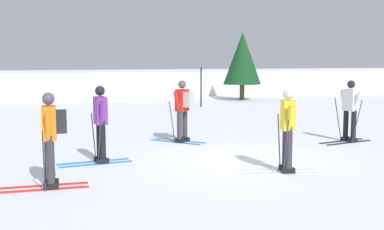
{
  "coord_description": "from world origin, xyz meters",
  "views": [
    {
      "loc": [
        -4.16,
        -9.73,
        2.29
      ],
      "look_at": [
        -0.63,
        1.49,
        0.9
      ],
      "focal_mm": 44.44,
      "sensor_mm": 36.0,
      "label": 1
    }
  ],
  "objects_px": {
    "skier_white": "(350,109)",
    "conifer_far_left": "(242,58)",
    "skier_orange": "(51,135)",
    "trail_marker_pole": "(201,87)",
    "skier_red": "(183,108)",
    "skier_yellow": "(287,128)",
    "skier_purple": "(100,122)"
  },
  "relations": [
    {
      "from": "skier_orange",
      "to": "skier_white",
      "type": "bearing_deg",
      "value": 17.13
    },
    {
      "from": "skier_white",
      "to": "skier_orange",
      "type": "bearing_deg",
      "value": -162.87
    },
    {
      "from": "skier_white",
      "to": "skier_purple",
      "type": "relative_size",
      "value": 1.0
    },
    {
      "from": "skier_orange",
      "to": "trail_marker_pole",
      "type": "xyz_separation_m",
      "value": [
        7.13,
        12.88,
        -0.01
      ]
    },
    {
      "from": "skier_orange",
      "to": "skier_white",
      "type": "height_order",
      "value": "same"
    },
    {
      "from": "skier_orange",
      "to": "skier_red",
      "type": "distance_m",
      "value": 5.17
    },
    {
      "from": "skier_red",
      "to": "skier_purple",
      "type": "distance_m",
      "value": 3.16
    },
    {
      "from": "skier_red",
      "to": "skier_yellow",
      "type": "xyz_separation_m",
      "value": [
        1.02,
        -3.99,
        -0.04
      ]
    },
    {
      "from": "skier_yellow",
      "to": "trail_marker_pole",
      "type": "distance_m",
      "value": 13.35
    },
    {
      "from": "skier_white",
      "to": "skier_yellow",
      "type": "bearing_deg",
      "value": -141.85
    },
    {
      "from": "conifer_far_left",
      "to": "skier_purple",
      "type": "bearing_deg",
      "value": -124.03
    },
    {
      "from": "skier_orange",
      "to": "skier_yellow",
      "type": "height_order",
      "value": "same"
    },
    {
      "from": "conifer_far_left",
      "to": "skier_orange",
      "type": "bearing_deg",
      "value": -123.66
    },
    {
      "from": "skier_red",
      "to": "skier_white",
      "type": "bearing_deg",
      "value": -16.55
    },
    {
      "from": "skier_orange",
      "to": "conifer_far_left",
      "type": "height_order",
      "value": "conifer_far_left"
    },
    {
      "from": "skier_purple",
      "to": "conifer_far_left",
      "type": "bearing_deg",
      "value": 55.97
    },
    {
      "from": "skier_orange",
      "to": "skier_purple",
      "type": "relative_size",
      "value": 1.0
    },
    {
      "from": "skier_red",
      "to": "skier_yellow",
      "type": "relative_size",
      "value": 1.0
    },
    {
      "from": "skier_yellow",
      "to": "skier_purple",
      "type": "relative_size",
      "value": 1.0
    },
    {
      "from": "skier_orange",
      "to": "trail_marker_pole",
      "type": "relative_size",
      "value": 0.9
    },
    {
      "from": "skier_white",
      "to": "conifer_far_left",
      "type": "height_order",
      "value": "conifer_far_left"
    },
    {
      "from": "skier_purple",
      "to": "trail_marker_pole",
      "type": "distance_m",
      "value": 12.63
    },
    {
      "from": "skier_orange",
      "to": "conifer_far_left",
      "type": "distance_m",
      "value": 19.06
    },
    {
      "from": "trail_marker_pole",
      "to": "skier_red",
      "type": "bearing_deg",
      "value": -111.48
    },
    {
      "from": "trail_marker_pole",
      "to": "conifer_far_left",
      "type": "distance_m",
      "value": 4.71
    },
    {
      "from": "skier_purple",
      "to": "skier_orange",
      "type": "bearing_deg",
      "value": -120.72
    },
    {
      "from": "skier_orange",
      "to": "trail_marker_pole",
      "type": "height_order",
      "value": "trail_marker_pole"
    },
    {
      "from": "skier_red",
      "to": "conifer_far_left",
      "type": "relative_size",
      "value": 0.45
    },
    {
      "from": "skier_yellow",
      "to": "trail_marker_pole",
      "type": "bearing_deg",
      "value": 78.91
    },
    {
      "from": "skier_yellow",
      "to": "conifer_far_left",
      "type": "xyz_separation_m",
      "value": [
        5.98,
        16.04,
        1.41
      ]
    },
    {
      "from": "skier_purple",
      "to": "conifer_far_left",
      "type": "xyz_separation_m",
      "value": [
        9.47,
        14.02,
        1.41
      ]
    },
    {
      "from": "skier_yellow",
      "to": "skier_purple",
      "type": "height_order",
      "value": "same"
    }
  ]
}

